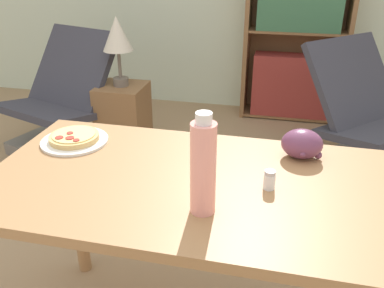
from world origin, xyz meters
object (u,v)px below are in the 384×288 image
Objects in this scene: grape_bunch at (302,144)px; salt_shaker at (269,180)px; lounge_chair_near at (62,114)px; lounge_chair_far at (365,133)px; drink_bottle at (203,167)px; table_lamp at (117,37)px; side_table at (124,119)px; bookshelf at (296,39)px; pizza_on_plate at (74,139)px.

grape_bunch is 0.25m from salt_shaker.
lounge_chair_near and lounge_chair_far have the same top height.
drink_bottle reaches higher than table_lamp.
lounge_chair_near is (-1.60, 1.49, -0.51)m from salt_shaker.
grape_bunch is 2.18m from lounge_chair_near.
lounge_chair_near is 1.91× the size of table_lamp.
drink_bottle is 0.57× the size of side_table.
lounge_chair_far is at bearing 22.87° from lounge_chair_near.
drink_bottle is at bearing -95.66° from bookshelf.
pizza_on_plate is at bearing -109.13° from bookshelf.
grape_bunch is 2.34m from bookshelf.
lounge_chair_far is (0.60, 1.64, -0.51)m from salt_shaker.
salt_shaker is at bearing -112.70° from grape_bunch.
lounge_chair_near reaches higher than grape_bunch.
lounge_chair_near is 0.48m from side_table.
side_table is 1.07× the size of table_lamp.
pizza_on_plate is at bearing -74.37° from table_lamp.
grape_bunch reaches higher than salt_shaker.
drink_bottle is 2.06m from lounge_chair_far.
pizza_on_plate is 0.84m from grape_bunch.
salt_shaker is (0.74, -0.17, 0.02)m from pizza_on_plate.
lounge_chair_near is (-0.86, 1.32, -0.50)m from pizza_on_plate.
side_table is at bearing 105.63° from pizza_on_plate.
pizza_on_plate is at bearing -74.37° from side_table.
bookshelf reaches higher than lounge_chair_far.
table_lamp is at bearing -140.66° from bookshelf.
side_table is (0.47, 0.07, -0.02)m from lounge_chair_near.
drink_bottle is 0.60× the size of table_lamp.
pizza_on_plate is at bearing 167.19° from salt_shaker.
pizza_on_plate is 0.48× the size of side_table.
lounge_chair_far reaches higher than pizza_on_plate.
drink_bottle reaches higher than lounge_chair_near.
lounge_chair_far is (1.34, 1.48, -0.50)m from pizza_on_plate.
table_lamp is (-1.23, 1.33, 0.05)m from grape_bunch.
grape_bunch is at bearing -47.38° from side_table.
grape_bunch is 1.90m from side_table.
lounge_chair_far is at bearing 70.48° from grape_bunch.
lounge_chair_far is (0.77, 1.80, -0.62)m from drink_bottle.
drink_bottle is at bearing -61.06° from table_lamp.
pizza_on_plate is 2.05m from lounge_chair_far.
table_lamp is (-1.73, -0.08, 0.59)m from lounge_chair_far.
salt_shaker reaches higher than side_table.
side_table is (-1.73, -0.08, -0.02)m from lounge_chair_far.
drink_bottle reaches higher than side_table.
bookshelf is at bearing 39.34° from side_table.
bookshelf is at bearing 84.34° from drink_bottle.
table_lamp reaches higher than lounge_chair_far.
pizza_on_plate is 2.54m from bookshelf.
grape_bunch is at bearing -154.45° from lounge_chair_far.
drink_bottle is at bearing -124.90° from grape_bunch.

